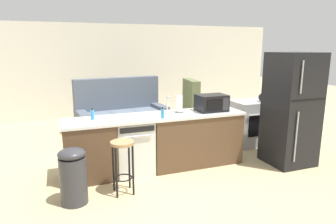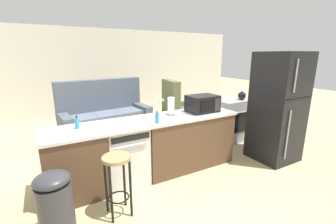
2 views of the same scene
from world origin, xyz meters
name	(u,v)px [view 1 (image 1 of 2)]	position (x,y,z in m)	size (l,w,h in m)	color
ground_plane	(149,169)	(0.00, 0.00, 0.00)	(24.00, 24.00, 0.00)	tan
wall_back	(116,70)	(0.30, 4.20, 1.30)	(10.00, 0.06, 2.60)	silver
kitchen_counter	(162,143)	(0.24, 0.00, 0.42)	(2.94, 0.66, 0.90)	brown
dishwasher	(133,147)	(-0.25, 0.00, 0.42)	(0.58, 0.61, 0.84)	silver
stove_range	(250,123)	(2.35, 0.55, 0.45)	(0.76, 0.68, 0.90)	#B7B7BC
refrigerator	(291,109)	(2.35, -0.55, 0.94)	(0.72, 0.73, 1.89)	black
microwave	(212,103)	(1.13, 0.00, 1.04)	(0.50, 0.37, 0.28)	black
sink_faucet	(168,106)	(0.34, 0.03, 1.03)	(0.07, 0.18, 0.30)	silver
paper_towel_roll	(179,104)	(0.57, 0.08, 1.04)	(0.14, 0.14, 0.28)	#4C4C51
soap_bottle	(163,114)	(0.17, -0.22, 0.97)	(0.06, 0.06, 0.18)	#338CCC
dish_soap_bottle	(93,115)	(-0.84, 0.08, 0.97)	(0.06, 0.06, 0.18)	#338CCC
kettle	(263,97)	(2.52, 0.42, 0.99)	(0.21, 0.17, 0.19)	black
bar_stool	(123,156)	(-0.55, -0.65, 0.54)	(0.32, 0.32, 0.74)	tan
trash_bin	(73,175)	(-1.21, -0.70, 0.38)	(0.35, 0.35, 0.74)	#333338
couch	(121,116)	(0.02, 2.27, 0.39)	(2.09, 1.11, 1.27)	#515B6B
armchair	(199,114)	(1.90, 2.02, 0.35)	(0.91, 0.96, 1.20)	#667047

